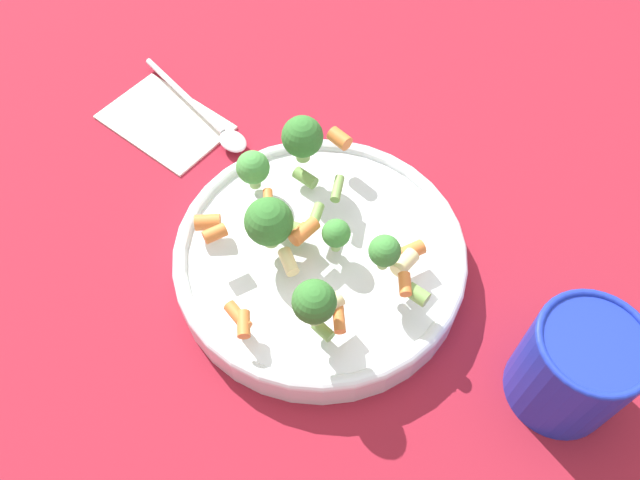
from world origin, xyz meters
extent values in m
plane|color=maroon|center=(0.00, 0.00, 0.00)|extent=(3.00, 3.00, 0.00)
cylinder|color=silver|center=(0.00, 0.00, 0.02)|extent=(0.27, 0.27, 0.03)
torus|color=silver|center=(0.00, 0.00, 0.03)|extent=(0.27, 0.27, 0.01)
cylinder|color=#8CB766|center=(-0.06, -0.08, 0.04)|extent=(0.01, 0.01, 0.01)
sphere|color=#479342|center=(-0.06, -0.08, 0.06)|extent=(0.03, 0.03, 0.03)
cylinder|color=#8CB766|center=(0.02, 0.06, 0.07)|extent=(0.01, 0.01, 0.01)
sphere|color=#3D8438|center=(0.02, 0.06, 0.08)|extent=(0.03, 0.03, 0.03)
cylinder|color=#8CB766|center=(0.00, 0.01, 0.05)|extent=(0.01, 0.01, 0.01)
sphere|color=#3D8438|center=(0.00, 0.01, 0.06)|extent=(0.03, 0.03, 0.03)
cylinder|color=#8CB766|center=(0.01, -0.04, 0.05)|extent=(0.02, 0.02, 0.01)
sphere|color=#33722D|center=(0.01, -0.04, 0.08)|extent=(0.04, 0.04, 0.04)
cylinder|color=#8CB766|center=(0.08, 0.01, 0.07)|extent=(0.01, 0.01, 0.02)
sphere|color=#33722D|center=(0.08, 0.01, 0.09)|extent=(0.04, 0.04, 0.04)
cylinder|color=#8CB766|center=(-0.09, -0.03, 0.06)|extent=(0.01, 0.01, 0.01)
sphere|color=#33722D|center=(-0.09, -0.03, 0.09)|extent=(0.04, 0.04, 0.04)
cylinder|color=orange|center=(0.10, -0.05, 0.06)|extent=(0.02, 0.02, 0.01)
cylinder|color=#729E4C|center=(0.05, 0.09, 0.06)|extent=(0.02, 0.02, 0.01)
cylinder|color=beige|center=(0.03, -0.02, 0.05)|extent=(0.03, 0.02, 0.01)
cylinder|color=orange|center=(0.00, 0.08, 0.05)|extent=(0.02, 0.03, 0.01)
cylinder|color=#729E4C|center=(0.09, 0.02, 0.05)|extent=(0.02, 0.02, 0.01)
cylinder|color=orange|center=(-0.03, -0.05, 0.06)|extent=(0.02, 0.01, 0.01)
cylinder|color=beige|center=(0.07, 0.02, 0.06)|extent=(0.03, 0.03, 0.01)
cylinder|color=#729E4C|center=(-0.07, -0.03, 0.05)|extent=(0.02, 0.03, 0.01)
cylinder|color=orange|center=(0.00, -0.02, 0.05)|extent=(0.02, 0.02, 0.01)
cylinder|color=#729E4C|center=(-0.02, -0.01, 0.06)|extent=(0.02, 0.01, 0.01)
cylinder|color=orange|center=(0.08, 0.03, 0.06)|extent=(0.03, 0.02, 0.01)
cylinder|color=orange|center=(0.02, -0.09, 0.07)|extent=(0.02, 0.02, 0.01)
cylinder|color=#729E4C|center=(-0.05, 0.01, 0.06)|extent=(0.03, 0.01, 0.01)
cylinder|color=#729E4C|center=(-0.01, -0.03, 0.05)|extent=(0.02, 0.02, 0.01)
cylinder|color=orange|center=(0.01, -0.01, 0.07)|extent=(0.03, 0.03, 0.01)
cylinder|color=orange|center=(0.04, 0.08, 0.07)|extent=(0.02, 0.01, 0.01)
cylinder|color=orange|center=(-0.11, 0.00, 0.07)|extent=(0.02, 0.03, 0.01)
cylinder|color=orange|center=(0.00, -0.11, 0.05)|extent=(0.02, 0.03, 0.01)
cylinder|color=beige|center=(0.02, 0.08, 0.06)|extent=(0.03, 0.02, 0.01)
cylinder|color=orange|center=(0.09, -0.05, 0.05)|extent=(0.03, 0.03, 0.01)
cylinder|color=#192DAD|center=(0.08, 0.22, 0.05)|extent=(0.09, 0.09, 0.10)
torus|color=#192DAD|center=(0.08, 0.22, 0.10)|extent=(0.09, 0.09, 0.01)
cube|color=white|center=(-0.16, -0.21, 0.00)|extent=(0.15, 0.17, 0.01)
cylinder|color=silver|center=(-0.19, -0.19, 0.01)|extent=(0.10, 0.12, 0.01)
ellipsoid|color=silver|center=(-0.13, -0.12, 0.01)|extent=(0.04, 0.04, 0.01)
camera|label=1|loc=(0.31, 0.06, 0.52)|focal=35.00mm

